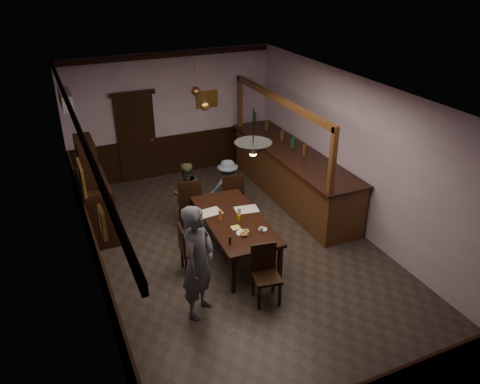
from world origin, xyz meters
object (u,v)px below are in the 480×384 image
coffee_cup (261,229)px  pendant_brass_far (196,91)px  chair_far_right (232,194)px  pendant_brass_mid (205,106)px  dining_table (234,222)px  person_seated_left (186,192)px  chair_far_left (190,201)px  soda_can (239,218)px  sideboard (95,197)px  pendant_iron (253,149)px  person_standing (198,262)px  chair_side (188,247)px  chair_near (265,270)px  bar_counter (292,173)px  person_seated_right (228,186)px

coffee_cup → pendant_brass_far: 3.83m
chair_far_right → pendant_brass_mid: (-0.32, 0.60, 1.73)m
dining_table → person_seated_left: 1.61m
chair_far_left → soda_can: bearing=121.4°
soda_can → sideboard: 2.93m
pendant_iron → coffee_cup: bearing=37.5°
person_standing → chair_side: bearing=37.2°
chair_near → bar_counter: size_ratio=0.23×
dining_table → chair_near: (-0.04, -1.32, -0.16)m
person_seated_right → chair_far_left: bearing=24.9°
dining_table → chair_far_right: bearing=68.6°
chair_far_right → person_standing: person_standing is taller
pendant_iron → pendant_brass_mid: size_ratio=0.90×
soda_can → pendant_brass_far: size_ratio=0.15×
pendant_brass_far → pendant_brass_mid: bearing=-100.3°
pendant_iron → person_seated_right: bearing=76.8°
chair_far_left → person_seated_left: size_ratio=0.84×
pendant_brass_mid → pendant_brass_far: size_ratio=1.00×
person_seated_right → sideboard: 2.68m
person_seated_left → coffee_cup: size_ratio=15.86×
bar_counter → pendant_brass_far: size_ratio=5.25×
chair_near → chair_side: chair_near is taller
person_seated_left → person_seated_right: person_seated_left is taller
dining_table → pendant_iron: size_ratio=3.06×
chair_far_left → person_standing: person_standing is taller
chair_near → pendant_iron: pendant_iron is taller
person_seated_left → dining_table: bearing=96.7°
pendant_iron → chair_side: bearing=144.6°
soda_can → person_seated_right: bearing=74.2°
dining_table → pendant_brass_far: size_ratio=2.76×
dining_table → chair_far_left: size_ratio=2.11×
person_seated_right → pendant_brass_mid: size_ratio=1.47×
pendant_brass_mid → chair_side: bearing=-118.8°
chair_near → chair_side: (-0.89, 1.16, -0.03)m
person_seated_right → pendant_brass_mid: 1.76m
person_seated_left → pendant_iron: bearing=91.4°
soda_can → sideboard: size_ratio=0.06×
chair_side → pendant_brass_mid: size_ratio=1.12×
chair_near → sideboard: sideboard is taller
dining_table → pendant_iron: pendant_iron is taller
chair_near → soda_can: size_ratio=8.00×
person_seated_right → coffee_cup: bearing=92.7°
soda_can → bar_counter: 2.60m
dining_table → chair_far_left: 1.35m
dining_table → bar_counter: size_ratio=0.53×
chair_side → coffee_cup: bearing=-105.6°
dining_table → person_seated_right: (0.51, 1.53, -0.09)m
pendant_brass_mid → soda_can: bearing=-93.4°
chair_near → soda_can: chair_near is taller
person_seated_right → coffee_cup: person_seated_right is taller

